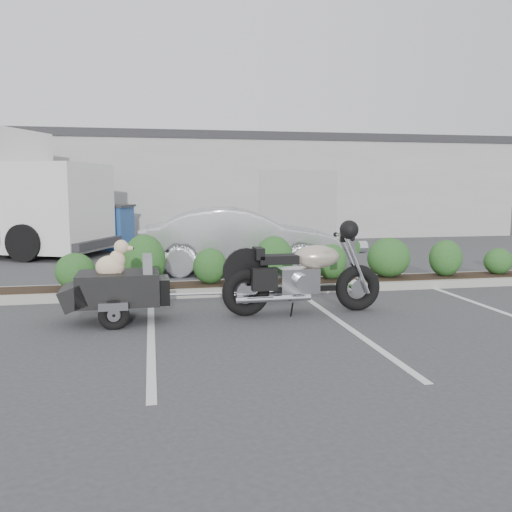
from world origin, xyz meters
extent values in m
plane|color=#38383A|center=(0.00, 0.00, 0.00)|extent=(90.00, 90.00, 0.00)
cube|color=#9E9E93|center=(1.00, 2.20, 0.07)|extent=(12.00, 1.00, 0.15)
cube|color=#9EA099|center=(0.00, 17.00, 2.00)|extent=(26.00, 10.00, 4.00)
torus|color=black|center=(-0.08, 0.23, 0.36)|extent=(0.74, 0.20, 0.73)
torus|color=black|center=(1.73, 0.26, 0.36)|extent=(0.74, 0.20, 0.73)
cylinder|color=silver|center=(-0.08, 0.23, 0.36)|extent=(0.31, 0.14, 0.31)
cylinder|color=silver|center=(1.73, 0.26, 0.36)|extent=(0.26, 0.11, 0.26)
cylinder|color=silver|center=(1.66, 0.15, 0.77)|extent=(0.47, 0.06, 0.97)
cylinder|color=silver|center=(1.65, 0.37, 0.77)|extent=(0.47, 0.06, 0.97)
cylinder|color=silver|center=(1.48, 0.25, 1.18)|extent=(0.05, 0.77, 0.04)
cylinder|color=silver|center=(1.79, 0.26, 1.01)|extent=(0.13, 0.20, 0.20)
sphere|color=black|center=(1.44, -0.08, 1.31)|extent=(0.29, 0.29, 0.28)
cube|color=silver|center=(0.75, 0.24, 0.53)|extent=(0.61, 0.38, 0.37)
cube|color=black|center=(0.86, 0.24, 0.38)|extent=(0.99, 0.13, 0.09)
ellipsoid|color=#B9AB95|center=(1.04, 0.25, 0.88)|extent=(0.73, 0.42, 0.36)
cube|color=black|center=(0.42, 0.24, 0.85)|extent=(0.61, 0.34, 0.13)
cube|color=black|center=(0.12, 0.23, 0.95)|extent=(0.14, 0.33, 0.18)
cylinder|color=silver|center=(0.31, 0.04, 0.28)|extent=(1.15, 0.12, 0.10)
cylinder|color=silver|center=(0.30, 0.43, 0.28)|extent=(1.15, 0.12, 0.10)
cube|color=black|center=(0.15, -0.07, 0.60)|extent=(0.37, 0.16, 0.33)
cube|color=black|center=(-1.95, 0.24, 0.49)|extent=(1.16, 0.81, 0.46)
cube|color=slate|center=(-1.53, 0.25, 0.79)|extent=(0.14, 0.68, 0.33)
cube|color=slate|center=(-1.89, 0.24, 0.61)|extent=(0.78, 0.69, 0.04)
cube|color=black|center=(-2.55, 0.23, 0.42)|extent=(0.43, 0.80, 0.40)
cube|color=black|center=(-1.34, 0.25, 0.44)|extent=(0.23, 0.55, 0.37)
torus|color=black|center=(-2.00, -0.22, 0.20)|extent=(0.43, 0.13, 0.43)
torus|color=black|center=(-2.01, 0.70, 0.20)|extent=(0.43, 0.13, 0.43)
cube|color=silver|center=(-2.00, -0.27, 0.33)|extent=(0.40, 0.09, 0.11)
cube|color=silver|center=(-2.01, 0.76, 0.33)|extent=(0.40, 0.09, 0.11)
cylinder|color=black|center=(-2.00, 0.24, 0.20)|extent=(0.06, 0.99, 0.04)
cylinder|color=silver|center=(-1.07, 0.26, 0.36)|extent=(0.66, 0.05, 0.04)
ellipsoid|color=beige|center=(-2.06, 0.24, 0.81)|extent=(0.42, 0.29, 0.33)
ellipsoid|color=beige|center=(-1.96, 0.24, 0.89)|extent=(0.24, 0.23, 0.30)
sphere|color=beige|center=(-1.89, 0.25, 1.09)|extent=(0.21, 0.21, 0.21)
ellipsoid|color=beige|center=(-1.80, 0.25, 1.07)|extent=(0.15, 0.09, 0.08)
sphere|color=black|center=(-1.73, 0.25, 1.07)|extent=(0.04, 0.04, 0.04)
ellipsoid|color=beige|center=(-1.94, 0.18, 1.11)|extent=(0.05, 0.04, 0.11)
ellipsoid|color=beige|center=(-1.94, 0.31, 1.11)|extent=(0.05, 0.04, 0.11)
cylinder|color=beige|center=(-1.93, 0.18, 0.68)|extent=(0.05, 0.05, 0.13)
cylinder|color=beige|center=(-1.93, 0.31, 0.68)|extent=(0.05, 0.05, 0.13)
imported|color=#ACADB3|center=(0.55, 4.51, 0.74)|extent=(4.65, 2.03, 1.49)
cube|color=#1C478D|center=(-3.16, 10.30, 0.67)|extent=(2.31, 1.86, 1.34)
cube|color=#2D2D30|center=(-3.16, 10.30, 1.37)|extent=(2.45, 2.00, 0.07)
cube|color=silver|center=(-4.05, 8.38, 1.39)|extent=(3.04, 3.22, 2.45)
cube|color=black|center=(-4.05, 8.38, 1.06)|extent=(0.90, 1.99, 1.11)
cylinder|color=black|center=(-4.73, 7.34, 0.50)|extent=(1.05, 0.67, 1.00)
cylinder|color=black|center=(-3.79, 9.60, 0.50)|extent=(1.05, 0.67, 1.00)
cylinder|color=black|center=(-6.15, 10.59, 0.50)|extent=(1.05, 0.67, 1.00)
camera|label=1|loc=(-1.47, -7.73, 1.93)|focal=38.00mm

